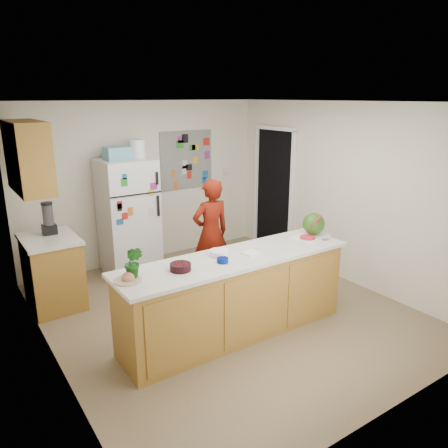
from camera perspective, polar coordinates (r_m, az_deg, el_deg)
floor at (r=5.52m, az=0.14°, el=-11.37°), size 4.00×4.50×0.02m
wall_back at (r=7.00m, az=-10.33°, el=5.33°), size 4.00×0.02×2.50m
wall_left at (r=4.31m, az=-22.56°, el=-2.62°), size 0.02×4.50×2.50m
wall_right at (r=6.38m, az=15.31°, el=3.94°), size 0.02×4.50×2.50m
ceiling at (r=4.89m, az=0.16°, el=15.78°), size 4.00×4.50×0.02m
doorway at (r=7.41m, az=6.60°, el=4.28°), size 0.03×0.85×2.04m
peninsula_base at (r=4.85m, az=1.51°, el=-9.56°), size 2.60×0.62×0.88m
peninsula_top at (r=4.67m, az=1.56°, el=-4.48°), size 2.68×0.70×0.04m
side_counter_base at (r=5.90m, az=-21.44°, el=-6.01°), size 0.60×0.80×0.86m
side_counter_top at (r=5.75m, az=-21.90°, el=-1.85°), size 0.64×0.84×0.04m
upper_cabinets at (r=5.46m, az=-24.26°, el=8.01°), size 0.35×1.00×0.80m
refrigerator at (r=6.58m, az=-12.38°, el=0.93°), size 0.75×0.70×1.70m
fridge_top_bin at (r=6.36m, az=-13.75°, el=8.97°), size 0.35×0.28×0.18m
photo_collage at (r=7.26m, az=-4.92°, el=8.33°), size 0.95×0.01×0.95m
person at (r=5.98m, az=-1.73°, el=-1.20°), size 0.56×0.38×1.51m
blender_appliance at (r=5.84m, az=-21.97°, el=0.58°), size 0.13×0.13×0.38m
cutting_board at (r=5.40m, az=11.25°, el=-1.56°), size 0.46×0.38×0.01m
watermelon at (r=5.42m, az=11.64°, el=0.02°), size 0.27×0.27×0.27m
watermelon_slice at (r=5.29m, az=10.85°, el=-1.72°), size 0.18×0.18×0.02m
cherry_bowl at (r=4.31m, az=-5.70°, el=-5.60°), size 0.23×0.23×0.07m
white_bowl at (r=4.67m, az=-0.69°, el=-3.79°), size 0.22×0.22×0.06m
cobalt_bowl at (r=4.48m, az=-0.19°, el=-4.75°), size 0.13×0.13×0.05m
plate at (r=4.15m, az=-12.41°, el=-7.19°), size 0.31×0.31×0.02m
paper_towel at (r=4.74m, az=3.50°, el=-3.80°), size 0.18×0.17×0.02m
keys at (r=5.31m, az=13.13°, el=-2.00°), size 0.09×0.05×0.01m
potted_plant at (r=4.14m, az=-11.73°, el=-4.95°), size 0.23×0.23×0.32m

